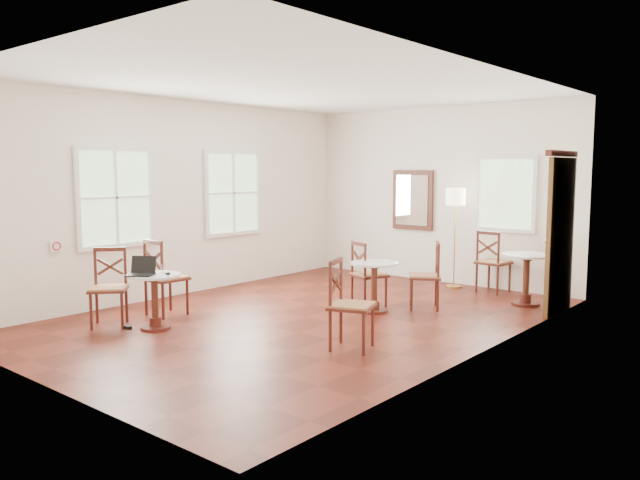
% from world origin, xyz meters
% --- Properties ---
extents(ground, '(7.00, 7.00, 0.00)m').
position_xyz_m(ground, '(0.00, 0.00, 0.00)').
color(ground, '#57190F').
rests_on(ground, ground).
extents(room_shell, '(5.02, 7.02, 3.01)m').
position_xyz_m(room_shell, '(-0.06, 0.27, 1.89)').
color(room_shell, white).
rests_on(room_shell, ground).
extents(cafe_table_near, '(0.64, 0.64, 0.68)m').
position_xyz_m(cafe_table_near, '(-1.01, -1.64, 0.42)').
color(cafe_table_near, '#4C1B13').
rests_on(cafe_table_near, ground).
extents(cafe_table_mid, '(0.65, 0.65, 0.69)m').
position_xyz_m(cafe_table_mid, '(0.52, 0.83, 0.43)').
color(cafe_table_mid, '#4C1B13').
rests_on(cafe_table_mid, ground).
extents(cafe_table_back, '(0.70, 0.70, 0.74)m').
position_xyz_m(cafe_table_back, '(1.94, 2.59, 0.46)').
color(cafe_table_back, '#4C1B13').
rests_on(cafe_table_back, ground).
extents(chair_near_a, '(0.48, 0.48, 1.02)m').
position_xyz_m(chair_near_a, '(-1.52, -1.12, 0.51)').
color(chair_near_a, '#4C1B13').
rests_on(chair_near_a, ground).
extents(chair_near_b, '(0.63, 0.63, 0.97)m').
position_xyz_m(chair_near_b, '(-1.59, -1.90, 0.48)').
color(chair_near_b, '#4C1B13').
rests_on(chair_near_b, ground).
extents(chair_mid_a, '(0.56, 0.56, 0.93)m').
position_xyz_m(chair_mid_a, '(0.24, 1.06, 0.46)').
color(chair_mid_a, '#4C1B13').
rests_on(chair_mid_a, ground).
extents(chair_mid_b, '(0.58, 0.58, 0.98)m').
position_xyz_m(chair_mid_b, '(1.33, -0.80, 0.49)').
color(chair_mid_b, '#4C1B13').
rests_on(chair_mid_b, ground).
extents(chair_back_a, '(0.50, 0.50, 0.98)m').
position_xyz_m(chair_back_a, '(1.17, 3.16, 0.49)').
color(chair_back_a, '#4C1B13').
rests_on(chair_back_a, ground).
extents(chair_back_b, '(0.60, 0.60, 0.94)m').
position_xyz_m(chair_back_b, '(0.96, 1.46, 0.47)').
color(chair_back_b, '#4C1B13').
rests_on(chair_back_b, ground).
extents(floor_lamp, '(0.32, 0.32, 1.64)m').
position_xyz_m(floor_lamp, '(0.50, 3.15, 1.39)').
color(floor_lamp, '#BF8C3F').
rests_on(floor_lamp, ground).
extents(laptop, '(0.40, 0.38, 0.22)m').
position_xyz_m(laptop, '(-1.07, -1.76, 0.73)').
color(laptop, black).
rests_on(laptop, cafe_table_near).
extents(mouse, '(0.10, 0.08, 0.03)m').
position_xyz_m(mouse, '(-0.85, -1.56, 0.69)').
color(mouse, black).
rests_on(mouse, cafe_table_near).
extents(navy_mug, '(0.10, 0.07, 0.08)m').
position_xyz_m(navy_mug, '(-1.18, -1.58, 0.72)').
color(navy_mug, black).
rests_on(navy_mug, cafe_table_near).
extents(water_glass, '(0.07, 0.07, 0.11)m').
position_xyz_m(water_glass, '(-1.01, -1.51, 0.73)').
color(water_glass, white).
rests_on(water_glass, cafe_table_near).
extents(power_adapter, '(0.10, 0.06, 0.04)m').
position_xyz_m(power_adapter, '(-1.26, -1.86, 0.02)').
color(power_adapter, black).
rests_on(power_adapter, ground).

